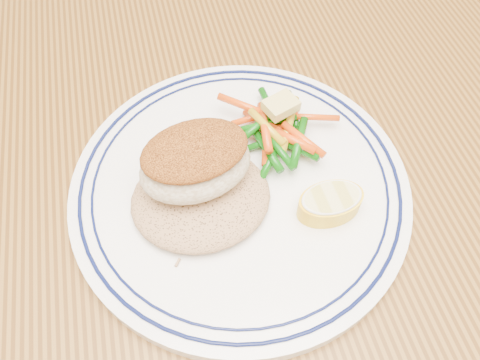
% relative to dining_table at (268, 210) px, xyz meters
% --- Properties ---
extents(ground, '(4.00, 4.00, 0.00)m').
position_rel_dining_table_xyz_m(ground, '(0.00, 0.00, -0.65)').
color(ground, brown).
rests_on(ground, ground).
extents(dining_table, '(1.50, 0.90, 0.75)m').
position_rel_dining_table_xyz_m(dining_table, '(0.00, 0.00, 0.00)').
color(dining_table, '#533210').
rests_on(dining_table, ground).
extents(plate, '(0.30, 0.30, 0.02)m').
position_rel_dining_table_xyz_m(plate, '(-0.04, -0.03, 0.11)').
color(plate, white).
rests_on(plate, dining_table).
extents(rice_pilaf, '(0.12, 0.10, 0.02)m').
position_rel_dining_table_xyz_m(rice_pilaf, '(-0.08, -0.04, 0.12)').
color(rice_pilaf, '#9D754E').
rests_on(rice_pilaf, plate).
extents(fish_fillet, '(0.10, 0.08, 0.05)m').
position_rel_dining_table_xyz_m(fish_fillet, '(-0.08, -0.02, 0.15)').
color(fish_fillet, beige).
rests_on(fish_fillet, rice_pilaf).
extents(vegetable_pile, '(0.11, 0.11, 0.03)m').
position_rel_dining_table_xyz_m(vegetable_pile, '(0.00, 0.01, 0.13)').
color(vegetable_pile, '#0C530A').
rests_on(vegetable_pile, plate).
extents(butter_pat, '(0.03, 0.03, 0.01)m').
position_rel_dining_table_xyz_m(butter_pat, '(0.01, 0.02, 0.15)').
color(butter_pat, '#D5C468').
rests_on(butter_pat, vegetable_pile).
extents(lemon_wedge, '(0.06, 0.05, 0.02)m').
position_rel_dining_table_xyz_m(lemon_wedge, '(0.03, -0.07, 0.12)').
color(lemon_wedge, yellow).
rests_on(lemon_wedge, plate).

